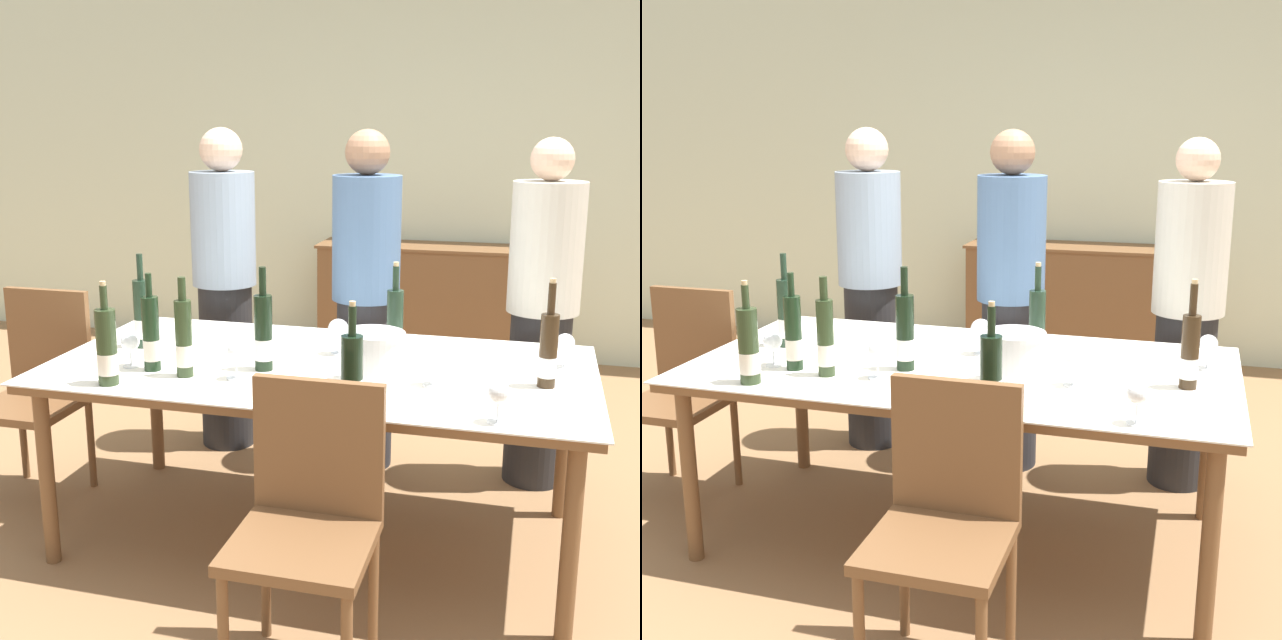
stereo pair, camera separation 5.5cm
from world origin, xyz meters
The scene contains 24 objects.
ground_plane centered at (0.00, 0.00, 0.00)m, with size 12.00×12.00×0.00m, color olive.
back_wall centered at (0.00, 2.97, 1.40)m, with size 8.00×0.10×2.80m.
sideboard_cabinet centered at (-0.01, 2.68, 0.43)m, with size 1.41×0.46×0.85m.
dining_table centered at (0.00, 0.00, 0.70)m, with size 2.13×1.11×0.76m.
ice_bucket centered at (0.25, -0.19, 0.86)m, with size 0.23×0.23×0.20m.
wine_bottle_0 centered at (0.28, 0.09, 0.90)m, with size 0.07×0.07×0.41m.
wine_bottle_1 centered at (0.24, -0.47, 0.88)m, with size 0.08×0.08×0.37m.
wine_bottle_2 centered at (-0.68, -0.45, 0.89)m, with size 0.08×0.08×0.38m.
wine_bottle_3 centered at (-0.45, -0.28, 0.90)m, with size 0.07×0.07×0.38m.
wine_bottle_4 centered at (-0.19, -0.13, 0.90)m, with size 0.07×0.07×0.40m.
wine_bottle_5 centered at (-0.79, 0.05, 0.90)m, with size 0.07×0.07×0.40m.
wine_bottle_6 centered at (0.87, -0.05, 0.89)m, with size 0.07×0.07×0.40m.
wine_bottle_7 centered at (-0.60, -0.25, 0.89)m, with size 0.07×0.07×0.38m.
wine_glass_0 centered at (0.03, 0.16, 0.86)m, with size 0.09×0.09×0.15m.
wine_glass_1 centered at (-0.71, -0.23, 0.85)m, with size 0.07×0.07×0.14m.
wine_glass_2 centered at (0.93, 0.21, 0.85)m, with size 0.07×0.07×0.14m.
wine_glass_3 centered at (-0.25, -0.27, 0.86)m, with size 0.07×0.07×0.14m.
wine_glass_4 centered at (0.72, -0.47, 0.85)m, with size 0.07×0.07×0.14m.
wine_glass_5 centered at (0.46, -0.15, 0.86)m, with size 0.08×0.08×0.14m.
chair_left_end centered at (-1.36, 0.09, 0.54)m, with size 0.42×0.42×0.95m.
chair_near_front centered at (0.18, -0.79, 0.54)m, with size 0.42×0.42×0.92m.
person_host centered at (-0.75, 0.87, 0.84)m, with size 0.33×0.33×1.67m.
person_guest_left centered at (0.01, 0.80, 0.84)m, with size 0.33×0.33×1.66m.
person_guest_right centered at (0.85, 0.82, 0.82)m, with size 0.33×0.33×1.63m.
Camera 1 is at (0.81, -2.94, 1.69)m, focal length 45.00 mm.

